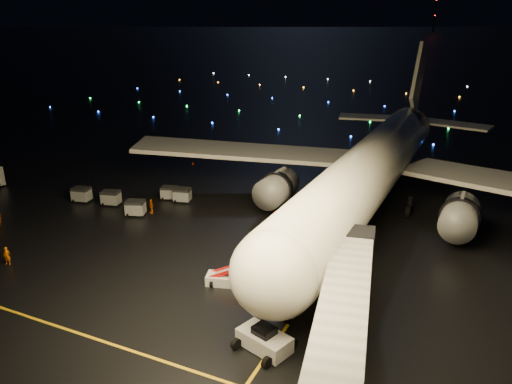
# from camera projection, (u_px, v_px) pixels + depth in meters

# --- Properties ---
(ground) EXTENTS (2000.00, 2000.00, 0.00)m
(ground) POSITION_uv_depth(u_px,v_px,m) (452.00, 55.00, 302.01)
(ground) COLOR black
(ground) RESTS_ON ground
(lane_centre) EXTENTS (0.25, 80.00, 0.02)m
(lane_centre) POSITION_uv_depth(u_px,v_px,m) (347.00, 239.00, 53.65)
(lane_centre) COLOR #C9980E
(lane_centre) RESTS_ON ground
(lane_cross) EXTENTS (60.00, 0.25, 0.02)m
(lane_cross) POSITION_uv_depth(u_px,v_px,m) (50.00, 324.00, 39.01)
(lane_cross) COLOR #C9980E
(lane_cross) RESTS_ON ground
(airliner) EXTENTS (67.13, 63.88, 18.73)m
(airliner) POSITION_uv_depth(u_px,v_px,m) (380.00, 133.00, 60.36)
(airliner) COLOR silver
(airliner) RESTS_ON ground
(pushback_tug) EXTENTS (4.35, 3.16, 1.86)m
(pushback_tug) POSITION_uv_depth(u_px,v_px,m) (264.00, 338.00, 35.79)
(pushback_tug) COLOR silver
(pushback_tug) RESTS_ON ground
(belt_loader) EXTENTS (6.12, 3.21, 2.86)m
(belt_loader) POSITION_uv_depth(u_px,v_px,m) (229.00, 270.00, 44.29)
(belt_loader) COLOR silver
(belt_loader) RESTS_ON ground
(crew_a) EXTENTS (0.78, 0.68, 1.80)m
(crew_a) POSITION_uv_depth(u_px,v_px,m) (7.00, 256.00, 48.07)
(crew_a) COLOR #E36105
(crew_a) RESTS_ON ground
(crew_c) EXTENTS (1.11, 0.97, 1.80)m
(crew_c) POSITION_uv_depth(u_px,v_px,m) (151.00, 206.00, 60.57)
(crew_c) COLOR #E36105
(crew_c) RESTS_ON ground
(safety_cone_0) EXTENTS (0.53, 0.53, 0.48)m
(safety_cone_0) POSITION_uv_depth(u_px,v_px,m) (271.00, 228.00, 55.99)
(safety_cone_0) COLOR #E42E00
(safety_cone_0) RESTS_ON ground
(safety_cone_1) EXTENTS (0.50, 0.50, 0.47)m
(safety_cone_1) POSITION_uv_depth(u_px,v_px,m) (280.00, 197.00, 65.56)
(safety_cone_1) COLOR #E42E00
(safety_cone_1) RESTS_ON ground
(safety_cone_2) EXTENTS (0.47, 0.47, 0.44)m
(safety_cone_2) POSITION_uv_depth(u_px,v_px,m) (275.00, 211.00, 60.70)
(safety_cone_2) COLOR #E42E00
(safety_cone_2) RESTS_ON ground
(safety_cone_3) EXTENTS (0.46, 0.46, 0.50)m
(safety_cone_3) POSITION_uv_depth(u_px,v_px,m) (193.00, 163.00, 80.56)
(safety_cone_3) COLOR #E42E00
(safety_cone_3) RESTS_ON ground
(radio_mast) EXTENTS (1.80, 1.80, 64.00)m
(radio_mast) POSITION_uv_depth(u_px,v_px,m) (436.00, 8.00, 691.14)
(radio_mast) COLOR black
(radio_mast) RESTS_ON ground
(taxiway_lights) EXTENTS (164.00, 92.00, 0.36)m
(taxiway_lights) POSITION_uv_depth(u_px,v_px,m) (392.00, 103.00, 136.13)
(taxiway_lights) COLOR black
(taxiway_lights) RESTS_ON ground
(baggage_cart_0) EXTENTS (2.41, 1.96, 1.79)m
(baggage_cart_0) POSITION_uv_depth(u_px,v_px,m) (182.00, 195.00, 64.26)
(baggage_cart_0) COLOR gray
(baggage_cart_0) RESTS_ON ground
(baggage_cart_1) EXTENTS (2.34, 1.97, 1.70)m
(baggage_cart_1) POSITION_uv_depth(u_px,v_px,m) (169.00, 193.00, 65.21)
(baggage_cart_1) COLOR gray
(baggage_cart_1) RESTS_ON ground
(baggage_cart_2) EXTENTS (2.61, 2.22, 1.88)m
(baggage_cart_2) POSITION_uv_depth(u_px,v_px,m) (135.00, 208.00, 59.84)
(baggage_cart_2) COLOR gray
(baggage_cart_2) RESTS_ON ground
(baggage_cart_3) EXTENTS (2.48, 1.97, 1.87)m
(baggage_cart_3) POSITION_uv_depth(u_px,v_px,m) (82.00, 195.00, 64.32)
(baggage_cart_3) COLOR gray
(baggage_cart_3) RESTS_ON ground
(baggage_cart_4) EXTENTS (2.47, 1.98, 1.86)m
(baggage_cart_4) POSITION_uv_depth(u_px,v_px,m) (111.00, 198.00, 63.16)
(baggage_cart_4) COLOR gray
(baggage_cart_4) RESTS_ON ground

